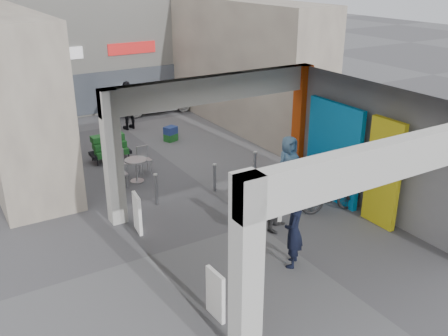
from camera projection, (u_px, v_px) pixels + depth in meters
ground at (256, 224)px, 12.90m from camera, size 90.00×90.00×0.00m
arcade_canopy at (297, 145)px, 11.64m from camera, size 6.40×6.45×6.40m
far_building at (82, 18)px, 22.48m from camera, size 18.00×4.08×8.00m
plaza_bldg_left at (6, 92)px, 15.74m from camera, size 2.00×9.00×5.00m
plaza_bldg_right at (244, 64)px, 20.06m from camera, size 2.00×9.00×5.00m
bollard_left at (156, 189)px, 13.80m from camera, size 0.09×0.09×0.90m
bollard_center at (215, 178)px, 14.63m from camera, size 0.09×0.09×0.84m
bollard_right at (255, 165)px, 15.53m from camera, size 0.09×0.09×0.86m
advert_board_near at (216, 294)px, 9.31m from camera, size 0.12×0.55×1.00m
advert_board_far at (138, 213)px, 12.36m from camera, size 0.16×0.56×1.00m
cafe_set at (130, 170)px, 15.49m from camera, size 1.43×1.16×0.87m
produce_stand at (110, 151)px, 16.97m from camera, size 1.32×0.71×0.87m
crate_stack at (171, 134)px, 18.88m from camera, size 0.54×0.49×0.56m
border_collie at (276, 214)px, 12.87m from camera, size 0.24×0.47×0.64m
man_with_dog at (294, 231)px, 10.83m from camera, size 0.73×0.72×1.69m
man_back_turned at (281, 197)px, 12.39m from camera, size 1.06×1.00×1.72m
man_elderly at (288, 164)px, 14.49m from camera, size 0.89×0.64×1.69m
man_crates at (129, 105)px, 20.00m from camera, size 1.22×0.68×1.96m
bicycle_front at (319, 182)px, 14.00m from camera, size 2.15×0.92×1.10m
bicycle_rear at (331, 194)px, 13.33m from camera, size 1.81×0.92×1.05m
white_van at (153, 98)px, 22.54m from camera, size 3.88×1.86×1.28m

